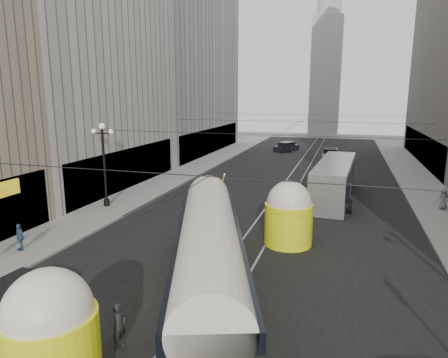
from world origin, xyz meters
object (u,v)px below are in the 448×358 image
Objects in this scene: pedestrian_sidewalk_left at (20,237)px; streetcar at (209,253)px; sedan_silver at (15,297)px; city_bus at (335,178)px; pedestrian_sidewalk_right at (443,199)px; pedestrian_crossing_b at (234,318)px; pedestrian_crossing_a at (119,326)px.

streetcar is at bearing 18.26° from pedestrian_sidewalk_left.
pedestrian_sidewalk_left is at bearing 132.12° from sedan_silver.
pedestrian_sidewalk_left is at bearing -132.94° from city_bus.
pedestrian_sidewalk_right is (7.97, -1.45, -0.76)m from city_bus.
city_bus reaches higher than pedestrian_sidewalk_right.
city_bus reaches higher than pedestrian_crossing_b.
streetcar is at bearing -130.36° from pedestrian_crossing_b.
pedestrian_sidewalk_left is (-16.14, -17.35, -0.82)m from city_bus.
city_bus is 7.57× the size of pedestrian_crossing_a.
pedestrian_crossing_b is at bearing -53.93° from pedestrian_crossing_a.
pedestrian_crossing_a is (-6.31, -23.24, -0.90)m from city_bus.
pedestrian_sidewalk_left is (-24.11, -15.90, -0.06)m from pedestrian_sidewalk_right.
streetcar is 10.00× the size of pedestrian_crossing_a.
sedan_silver is at bearing 30.38° from pedestrian_sidewalk_right.
pedestrian_crossing_a is 26.05m from pedestrian_sidewalk_right.
pedestrian_crossing_b is 14.21m from pedestrian_sidewalk_left.
pedestrian_crossing_b is (9.00, 0.54, 0.35)m from sedan_silver.
sedan_silver is at bearing -23.33° from pedestrian_sidewalk_left.
pedestrian_sidewalk_right is at bearing -10.33° from city_bus.
pedestrian_crossing_a is 0.89× the size of pedestrian_crossing_b.
sedan_silver is at bearing -69.16° from pedestrian_crossing_b.
pedestrian_sidewalk_left is at bearing 16.99° from pedestrian_sidewalk_right.
pedestrian_crossing_b reaches higher than pedestrian_sidewalk_left.
city_bus reaches higher than sedan_silver.
streetcar is 8.02m from sedan_silver.
pedestrian_sidewalk_right is 1.07× the size of pedestrian_sidewalk_left.
pedestrian_crossing_a is 3.94m from pedestrian_crossing_b.
city_bus is at bearing 76.00° from streetcar.
pedestrian_sidewalk_left is at bearing 173.71° from streetcar.
pedestrian_crossing_b is 1.24× the size of pedestrian_sidewalk_left.
pedestrian_crossing_b is 22.94m from pedestrian_sidewalk_right.
streetcar is 3.86m from pedestrian_crossing_b.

